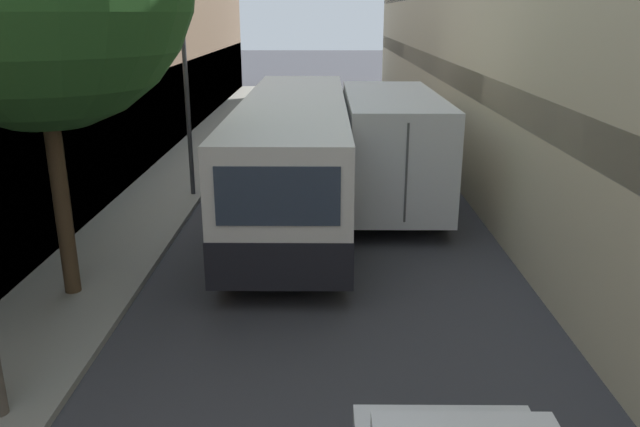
# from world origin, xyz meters

# --- Properties ---
(ground_plane) EXTENTS (150.00, 150.00, 0.00)m
(ground_plane) POSITION_xyz_m (0.00, 15.00, 0.00)
(ground_plane) COLOR #38383D
(sidewalk_left) EXTENTS (2.26, 60.00, 0.11)m
(sidewalk_left) POSITION_xyz_m (-4.46, 15.00, 0.06)
(sidewalk_left) COLOR gray
(sidewalk_left) RESTS_ON ground_plane
(building_left_shopfront) EXTENTS (2.40, 60.00, 7.51)m
(building_left_shopfront) POSITION_xyz_m (-6.69, 15.00, 3.41)
(building_left_shopfront) COLOR brown
(building_left_shopfront) RESTS_ON ground_plane
(bus) EXTENTS (2.50, 11.58, 2.88)m
(bus) POSITION_xyz_m (-0.70, 17.21, 1.54)
(bus) COLOR silver
(bus) RESTS_ON ground_plane
(box_truck) EXTENTS (2.31, 8.75, 2.93)m
(box_truck) POSITION_xyz_m (1.77, 18.76, 1.59)
(box_truck) COLOR silver
(box_truck) RESTS_ON ground_plane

